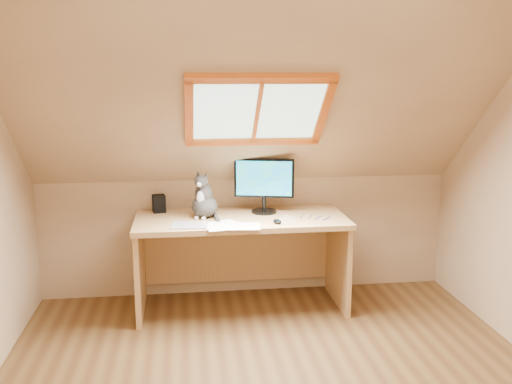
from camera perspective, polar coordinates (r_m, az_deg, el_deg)
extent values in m
cube|color=tan|center=(1.51, 14.56, -15.36)|extent=(3.50, 0.02, 2.40)
cube|color=tan|center=(4.97, -0.94, -4.38)|extent=(3.50, 0.02, 1.00)
cube|color=tan|center=(4.01, 0.25, 9.19)|extent=(3.50, 1.56, 1.41)
cube|color=#B2E0CC|center=(4.09, 0.11, 8.25)|extent=(0.90, 0.53, 0.48)
cube|color=#CA6613|center=(4.09, 0.11, 8.25)|extent=(1.02, 0.64, 0.59)
cube|color=tan|center=(4.54, -1.51, -2.77)|extent=(1.67, 0.73, 0.04)
cube|color=tan|center=(4.64, -11.52, -7.60)|extent=(0.04, 0.66, 0.72)
cube|color=tan|center=(4.79, 8.22, -6.85)|extent=(0.04, 0.66, 0.72)
cube|color=tan|center=(4.97, -1.88, -6.07)|extent=(1.57, 0.03, 0.50)
cylinder|color=black|center=(4.67, 0.81, -1.96)|extent=(0.21, 0.21, 0.02)
cylinder|color=black|center=(4.66, 0.82, -1.18)|extent=(0.03, 0.03, 0.11)
cube|color=black|center=(4.61, 0.82, 1.42)|extent=(0.48, 0.15, 0.32)
cube|color=blue|center=(4.59, 0.80, 1.36)|extent=(0.44, 0.11, 0.28)
ellipsoid|color=#3B3634|center=(4.53, -5.17, -1.42)|extent=(0.29, 0.31, 0.18)
ellipsoid|color=#3B3634|center=(4.49, -5.26, -0.19)|extent=(0.18, 0.18, 0.19)
ellipsoid|color=silver|center=(4.44, -5.54, -0.59)|extent=(0.07, 0.06, 0.11)
ellipsoid|color=#3B3634|center=(4.43, -5.50, 1.05)|extent=(0.14, 0.13, 0.10)
sphere|color=silver|center=(4.40, -5.71, 0.74)|extent=(0.04, 0.04, 0.04)
cone|color=#3B3634|center=(4.45, -5.81, 1.74)|extent=(0.06, 0.06, 0.06)
cone|color=#3B3634|center=(4.43, -5.02, 1.70)|extent=(0.06, 0.06, 0.06)
cube|color=black|center=(4.74, -9.68, -1.15)|extent=(0.12, 0.12, 0.14)
cube|color=#B2B2B7|center=(4.29, -6.63, -3.34)|extent=(0.29, 0.22, 0.01)
ellipsoid|color=black|center=(4.34, 2.13, -2.96)|extent=(0.07, 0.11, 0.03)
cube|color=white|center=(4.27, -2.84, -3.40)|extent=(0.33, 0.27, 0.00)
cube|color=white|center=(4.27, -2.84, -3.38)|extent=(0.32, 0.24, 0.00)
cube|color=white|center=(4.27, -2.84, -3.36)|extent=(0.35, 0.30, 0.00)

